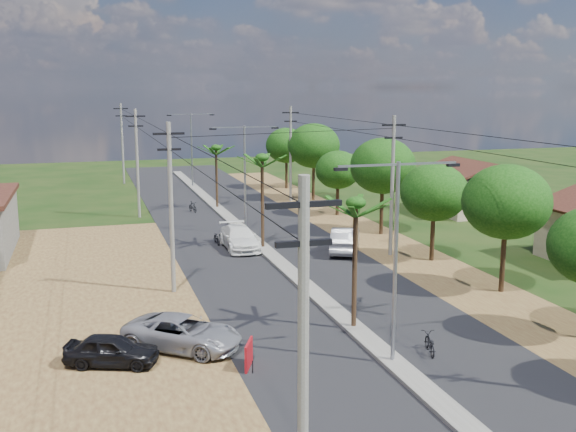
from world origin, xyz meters
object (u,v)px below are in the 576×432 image
at_px(moto_rider_east, 430,344).
at_px(roadside_sign, 249,355).
at_px(car_white_far, 239,238).
at_px(car_parked_silver, 183,334).
at_px(car_parked_dark, 112,351).
at_px(car_silver_mid, 345,240).

relative_size(moto_rider_east, roadside_sign, 1.29).
relative_size(car_white_far, car_parked_silver, 1.03).
distance_m(car_parked_dark, roadside_sign, 5.36).
height_order(car_silver_mid, moto_rider_east, car_silver_mid).
height_order(car_silver_mid, car_white_far, car_silver_mid).
height_order(car_silver_mid, car_parked_silver, car_silver_mid).
distance_m(moto_rider_east, roadside_sign, 7.44).
xyz_separation_m(car_silver_mid, car_parked_dark, (-15.56, -14.60, -0.20)).
bearing_deg(car_parked_dark, car_parked_silver, -53.05).
distance_m(car_white_far, car_parked_silver, 17.70).
bearing_deg(car_white_far, car_parked_silver, -110.02).
bearing_deg(roadside_sign, car_parked_silver, 153.69).
height_order(car_silver_mid, car_parked_dark, car_silver_mid).
bearing_deg(car_parked_dark, roadside_sign, -88.92).
bearing_deg(car_white_far, car_parked_dark, -117.05).
xyz_separation_m(moto_rider_east, roadside_sign, (-7.40, 0.76, 0.12)).
height_order(car_white_far, roadside_sign, car_white_far).
relative_size(car_white_far, roadside_sign, 4.18).
distance_m(car_parked_silver, car_parked_dark, 3.02).
height_order(car_parked_dark, roadside_sign, car_parked_dark).
bearing_deg(roadside_sign, moto_rider_east, 18.31).
bearing_deg(car_parked_silver, roadside_sign, -102.96).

